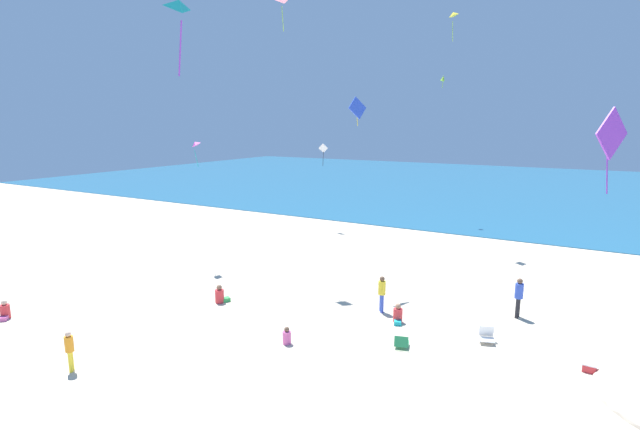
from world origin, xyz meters
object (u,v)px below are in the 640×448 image
at_px(kite_lime, 443,78).
at_px(kite_magenta, 195,144).
at_px(person_6, 287,337).
at_px(cooler_box, 590,368).
at_px(beach_chair_far_left, 402,343).
at_px(person_2, 220,296).
at_px(kite_purple, 612,135).
at_px(person_4, 382,292).
at_px(kite_white, 323,149).
at_px(person_1, 70,348).
at_px(person_3, 5,312).
at_px(beach_chair_far_right, 487,335).
at_px(person_0, 398,316).
at_px(kite_yellow, 453,14).
at_px(kite_teal, 179,6).
at_px(person_5, 519,295).
at_px(kite_blue, 357,108).

distance_m(kite_lime, kite_magenta, 21.63).
bearing_deg(person_6, kite_magenta, 19.49).
xyz_separation_m(cooler_box, person_6, (-9.66, -3.21, 0.10)).
xyz_separation_m(beach_chair_far_left, person_2, (-8.70, 0.23, 0.09)).
xyz_separation_m(person_2, kite_purple, (14.45, -3.07, 7.37)).
distance_m(person_2, person_4, 7.20).
xyz_separation_m(cooler_box, kite_white, (-18.73, 15.14, 5.82)).
relative_size(person_1, kite_white, 0.82).
relative_size(cooler_box, person_3, 0.56).
height_order(beach_chair_far_right, person_1, person_1).
bearing_deg(kite_white, kite_purple, -46.29).
distance_m(beach_chair_far_left, kite_magenta, 16.07).
relative_size(person_0, person_4, 0.50).
height_order(person_1, kite_white, kite_white).
bearing_deg(person_2, kite_yellow, 12.14).
xyz_separation_m(person_3, person_6, (11.34, 3.93, -0.05)).
xyz_separation_m(beach_chair_far_right, person_1, (-11.17, -9.07, 0.55)).
distance_m(person_3, kite_white, 23.11).
xyz_separation_m(beach_chair_far_left, person_3, (-15.11, -5.68, 0.08)).
height_order(person_0, kite_white, kite_white).
xyz_separation_m(beach_chair_far_right, kite_teal, (-4.21, -10.33, 9.89)).
distance_m(beach_chair_far_right, person_1, 14.40).
bearing_deg(person_5, person_2, 25.54).
height_order(kite_yellow, kite_magenta, kite_yellow).
bearing_deg(cooler_box, kite_teal, -127.98).
xyz_separation_m(beach_chair_far_left, person_4, (-2.00, 2.83, 0.70)).
bearing_deg(kite_blue, cooler_box, -23.31).
xyz_separation_m(person_1, person_5, (11.76, 12.12, 0.17)).
distance_m(person_6, kite_teal, 12.03).
distance_m(cooler_box, kite_lime, 28.12).
bearing_deg(kite_yellow, person_6, -90.27).
height_order(person_4, kite_yellow, kite_yellow).
relative_size(person_6, kite_purple, 0.34).
relative_size(person_3, kite_blue, 0.58).
bearing_deg(person_1, kite_white, 56.58).
relative_size(kite_blue, kite_teal, 0.92).
bearing_deg(kite_teal, kite_magenta, 133.92).
bearing_deg(kite_white, kite_magenta, -95.32).
height_order(kite_yellow, kite_teal, kite_yellow).
height_order(person_2, person_4, person_4).
bearing_deg(kite_yellow, kite_purple, -64.57).
height_order(person_4, kite_magenta, kite_magenta).
relative_size(beach_chair_far_right, person_0, 0.92).
bearing_deg(kite_lime, person_6, -84.42).
relative_size(kite_white, kite_teal, 1.13).
bearing_deg(kite_lime, beach_chair_far_right, -68.27).
height_order(person_4, kite_purple, kite_purple).
relative_size(person_3, kite_magenta, 0.55).
height_order(kite_lime, kite_teal, kite_lime).
bearing_deg(cooler_box, kite_white, 141.05).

